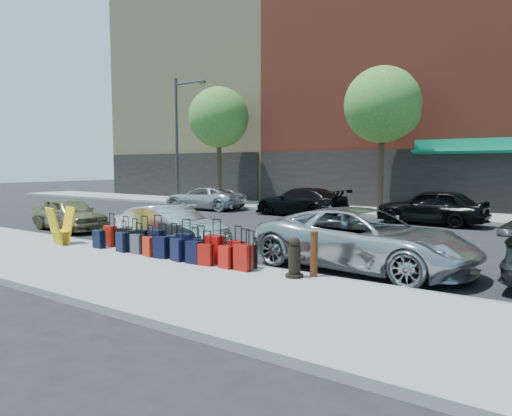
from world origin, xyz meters
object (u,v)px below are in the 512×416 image
Objects in this scene: suitcase_front_5 at (172,246)px; car_near_0 at (69,214)px; streetlight at (179,132)px; car_far_0 at (204,198)px; tree_left at (221,119)px; car_far_2 at (431,207)px; display_rack at (61,226)px; car_near_1 at (170,227)px; car_far_1 at (300,202)px; tree_center at (385,107)px; fire_hydrant at (294,259)px; bollard at (314,253)px; car_near_2 at (364,239)px.

suitcase_front_5 is 7.63m from car_near_0.
streetlight reaches higher than car_far_0.
tree_left is 1.63× the size of car_far_2.
car_far_0 is (1.15, -2.97, -4.76)m from tree_left.
display_rack is 0.25× the size of car_far_2.
car_far_1 reaches higher than car_near_1.
car_near_0 is at bearing -122.92° from tree_center.
car_far_0 is at bearing -85.08° from car_far_2.
car_far_1 reaches higher than fire_hydrant.
suitcase_front_5 is at bearing 31.66° from car_far_0.
car_near_1 is 0.83× the size of car_far_0.
bollard is 16.97m from car_far_0.
fire_hydrant is 16.94m from car_far_0.
suitcase_front_5 is at bearing -92.53° from tree_center.
bollard is at bearing -38.70° from streetlight.
car_near_1 is 10.08m from car_far_1.
fire_hydrant is 5.47m from car_near_1.
car_near_2 reaches higher than suitcase_front_5.
car_far_1 is at bearing 85.30° from car_far_0.
car_near_1 reaches higher than suitcase_front_5.
car_near_1 reaches higher than display_rack.
car_far_0 is at bearing 123.05° from display_rack.
tree_left is 16.64m from display_rack.
car_far_2 reaches higher than car_near_2.
car_far_1 is at bearing -20.74° from car_near_0.
car_far_1 reaches higher than car_far_0.
fire_hydrant is 0.19× the size of car_far_2.
car_near_2 is 16.11m from car_far_0.
bollard is (4.02, 0.12, 0.23)m from suitcase_front_5.
car_near_0 is 0.96× the size of car_near_1.
car_near_0 is at bearing 2.17° from car_far_0.
tree_center reaches higher than car_near_1.
tree_left reaches higher than bollard.
car_near_0 is at bearing 155.03° from display_rack.
car_near_1 is at bearing -23.27° from car_far_2.
car_near_0 reaches higher than suitcase_front_5.
car_near_2 is at bearing 33.45° from suitcase_front_5.
tree_left is at bearing 37.42° from car_near_1.
car_far_2 is (-0.07, 11.78, 0.22)m from fire_hydrant.
streetlight reaches higher than car_far_1.
car_far_0 is (-8.72, 11.34, 0.23)m from suitcase_front_5.
bollard is 0.26× the size of car_near_0.
car_near_0 is 14.68m from car_far_2.
car_far_2 reaches higher than car_near_1.
car_near_1 is 11.40m from car_far_2.
car_far_0 is at bearing 128.72° from fire_hydrant.
suitcase_front_5 is at bearing 19.41° from display_rack.
car_near_0 is (-8.02, -12.38, -4.77)m from tree_center.
suitcase_front_5 is at bearing -13.77° from car_far_2.
tree_left is 0.91× the size of streetlight.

